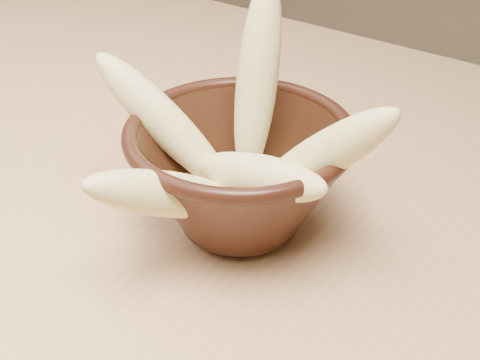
% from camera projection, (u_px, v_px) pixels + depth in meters
% --- Properties ---
extents(table, '(1.20, 0.80, 0.75)m').
position_uv_depth(table, '(112.00, 206.00, 0.71)').
color(table, tan).
rests_on(table, ground).
extents(bowl, '(0.18, 0.18, 0.10)m').
position_uv_depth(bowl, '(240.00, 171.00, 0.52)').
color(bowl, black).
rests_on(bowl, table).
extents(milk_puddle, '(0.10, 0.10, 0.01)m').
position_uv_depth(milk_puddle, '(240.00, 196.00, 0.54)').
color(milk_puddle, '#FEEECD').
rests_on(milk_puddle, bowl).
extents(banana_upright, '(0.05, 0.08, 0.17)m').
position_uv_depth(banana_upright, '(257.00, 80.00, 0.52)').
color(banana_upright, '#FAEF94').
rests_on(banana_upright, bowl).
extents(banana_left, '(0.13, 0.06, 0.12)m').
position_uv_depth(banana_left, '(164.00, 122.00, 0.53)').
color(banana_left, '#FAEF94').
rests_on(banana_left, bowl).
extents(banana_right, '(0.13, 0.03, 0.13)m').
position_uv_depth(banana_right, '(320.00, 158.00, 0.48)').
color(banana_right, '#FAEF94').
rests_on(banana_right, bowl).
extents(banana_across, '(0.14, 0.06, 0.07)m').
position_uv_depth(banana_across, '(257.00, 176.00, 0.49)').
color(banana_across, '#FAEF94').
rests_on(banana_across, bowl).
extents(banana_front, '(0.07, 0.15, 0.10)m').
position_uv_depth(banana_front, '(169.00, 194.00, 0.47)').
color(banana_front, '#FAEF94').
rests_on(banana_front, bowl).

